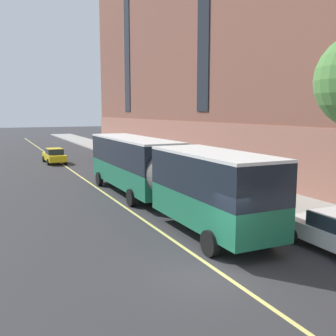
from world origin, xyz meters
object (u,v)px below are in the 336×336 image
(city_bus, at_px, (158,170))
(parked_car_darkgray_1, at_px, (106,152))
(parked_car_champagne_5, at_px, (123,158))
(parked_car_navy_0, at_px, (188,180))
(taxi_cab, at_px, (54,156))

(city_bus, height_order, parked_car_darkgray_1, city_bus)
(city_bus, distance_m, parked_car_champagne_5, 17.06)
(city_bus, xyz_separation_m, parked_car_navy_0, (3.59, 3.23, -1.34))
(city_bus, height_order, parked_car_champagne_5, city_bus)
(city_bus, distance_m, parked_car_darkgray_1, 24.00)
(city_bus, bearing_deg, parked_car_champagne_5, 78.38)
(parked_car_navy_0, relative_size, parked_car_champagne_5, 0.98)
(parked_car_darkgray_1, distance_m, taxi_cab, 6.20)
(taxi_cab, bearing_deg, parked_car_navy_0, -72.64)
(city_bus, bearing_deg, parked_car_navy_0, 42.04)
(parked_car_champagne_5, bearing_deg, parked_car_navy_0, -89.32)
(parked_car_navy_0, distance_m, parked_car_champagne_5, 13.42)
(parked_car_darkgray_1, bearing_deg, parked_car_champagne_5, -92.11)
(taxi_cab, bearing_deg, city_bus, -84.06)
(city_bus, xyz_separation_m, taxi_cab, (-2.29, 22.03, -1.34))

